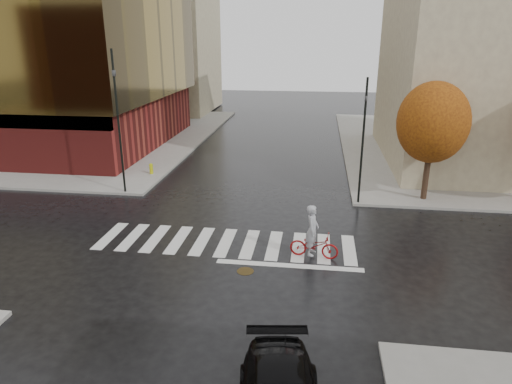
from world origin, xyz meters
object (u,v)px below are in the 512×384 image
traffic_light_ne (363,135)px  fire_hydrant (151,168)px  traffic_light_nw (117,112)px  cyclist (313,240)px

traffic_light_ne → fire_hydrant: bearing=-13.6°
traffic_light_nw → fire_hydrant: bearing=177.7°
cyclist → fire_hydrant: (-10.87, 10.38, -0.25)m
cyclist → traffic_light_ne: traffic_light_ne is taller
traffic_light_nw → traffic_light_ne: 13.54m
traffic_light_ne → traffic_light_nw: bearing=2.0°
cyclist → fire_hydrant: cyclist is taller
cyclist → traffic_light_ne: 7.75m
traffic_light_nw → traffic_light_ne: bearing=91.9°
traffic_light_nw → traffic_light_ne: traffic_light_nw is taller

